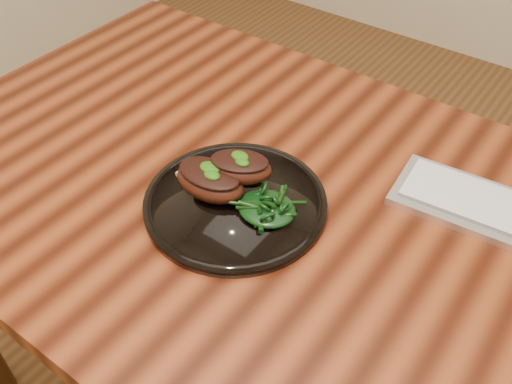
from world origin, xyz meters
TOP-DOWN VIEW (x-y plane):
  - desk at (0.00, 0.00)m, footprint 1.60×0.80m
  - plate at (-0.18, -0.06)m, footprint 0.28×0.28m
  - lamb_chop_front at (-0.22, -0.07)m, footprint 0.12×0.08m
  - lamb_chop_back at (-0.20, -0.03)m, footprint 0.12×0.10m
  - herb_smear at (-0.22, 0.00)m, footprint 0.09×0.06m
  - greens_heap at (-0.13, -0.05)m, footprint 0.09×0.08m

SIDE VIEW (x-z plane):
  - desk at x=0.00m, z-range 0.29..1.04m
  - plate at x=-0.18m, z-range 0.75..0.77m
  - herb_smear at x=-0.22m, z-range 0.77..0.77m
  - greens_heap at x=-0.13m, z-range 0.76..0.80m
  - lamb_chop_front at x=-0.22m, z-range 0.77..0.82m
  - lamb_chop_back at x=-0.20m, z-range 0.78..0.83m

